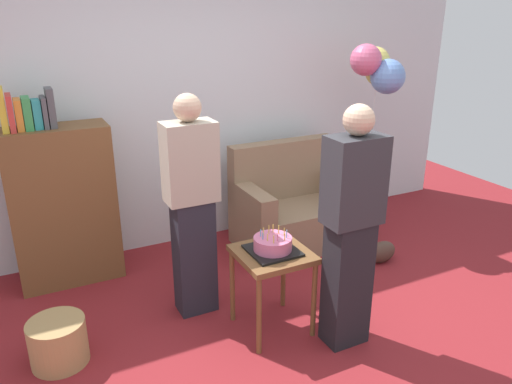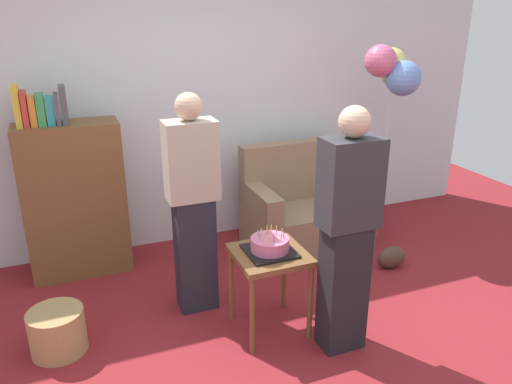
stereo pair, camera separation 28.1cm
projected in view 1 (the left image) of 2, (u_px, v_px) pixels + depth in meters
ground_plane at (304, 350)px, 3.33m from camera, size 8.00×8.00×0.00m
wall_back at (191, 100)px, 4.58m from camera, size 6.00×0.10×2.70m
couch at (293, 209)px, 4.77m from camera, size 1.10×0.70×0.96m
bookshelf at (62, 203)px, 3.99m from camera, size 0.80×0.36×1.62m
side_table at (272, 264)px, 3.39m from camera, size 0.48×0.48×0.60m
birthday_cake at (273, 245)px, 3.34m from camera, size 0.32×0.32×0.17m
person_blowing_candles at (192, 207)px, 3.51m from camera, size 0.36×0.22×1.63m
person_holding_cake at (351, 229)px, 3.15m from camera, size 0.36×0.22×1.63m
wicker_basket at (58, 342)px, 3.17m from camera, size 0.36×0.36×0.30m
handbag at (382, 252)px, 4.45m from camera, size 0.28×0.14×0.20m
balloon_bunch at (377, 68)px, 4.50m from camera, size 0.49×0.46×1.86m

